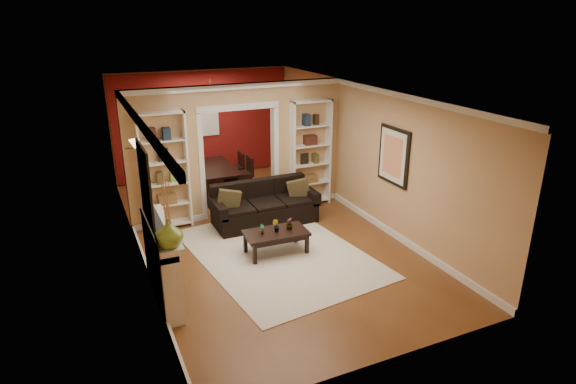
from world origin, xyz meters
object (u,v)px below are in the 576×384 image
bookshelf_left (164,172)px  dining_table (215,178)px  sofa (265,204)px  fireplace (164,263)px  bookshelf_right (310,154)px  coffee_table (276,242)px

bookshelf_left → dining_table: bookshelf_left is taller
sofa → bookshelf_left: 2.03m
bookshelf_left → fireplace: 2.65m
bookshelf_right → sofa: bearing=-155.9°
coffee_table → bookshelf_right: size_ratio=0.48×
bookshelf_left → sofa: bearing=-17.8°
sofa → coffee_table: 1.36m
bookshelf_left → fireplace: size_ratio=1.35×
bookshelf_right → fireplace: (-3.64, -2.53, -0.57)m
dining_table → fireplace: bearing=154.9°
bookshelf_left → bookshelf_right: size_ratio=1.00×
dining_table → sofa: bearing=-171.1°
sofa → bookshelf_right: 1.60m
sofa → coffee_table: (-0.31, -1.31, -0.20)m
sofa → bookshelf_right: size_ratio=0.92×
fireplace → sofa: bearing=39.7°
bookshelf_left → dining_table: size_ratio=1.37×
bookshelf_left → coffee_table: bearing=-51.6°
bookshelf_left → bookshelf_right: same height
bookshelf_left → fireplace: bookshelf_left is taller
coffee_table → bookshelf_right: 2.65m
sofa → dining_table: 2.32m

